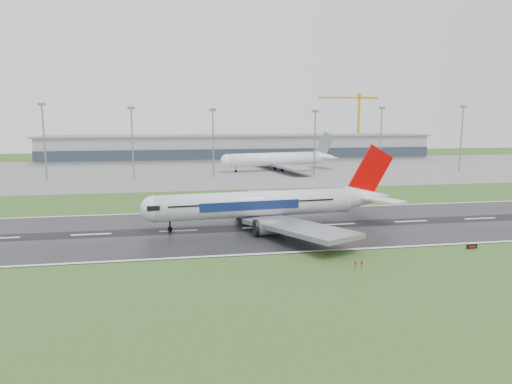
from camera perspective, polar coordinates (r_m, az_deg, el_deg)
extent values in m
plane|color=#2D501D|center=(118.74, 10.13, -4.01)|extent=(520.00, 520.00, 0.00)
cube|color=black|center=(118.73, 10.13, -3.98)|extent=(400.00, 45.00, 0.10)
cube|color=slate|center=(238.46, -0.08, 2.79)|extent=(400.00, 130.00, 0.08)
cube|color=gray|center=(296.89, -2.04, 5.51)|extent=(240.00, 36.00, 15.00)
cylinder|color=gray|center=(216.15, -24.78, 5.49)|extent=(0.64, 0.64, 31.77)
cylinder|color=gray|center=(209.78, -15.06, 5.73)|extent=(0.64, 0.64, 30.33)
cylinder|color=gray|center=(209.55, -5.33, 5.91)|extent=(0.64, 0.64, 29.63)
cylinder|color=gray|center=(218.49, 7.31, 5.95)|extent=(0.64, 0.64, 29.15)
cylinder|color=gray|center=(230.24, 15.22, 6.07)|extent=(0.64, 0.64, 30.76)
cylinder|color=gray|center=(251.10, 24.11, 5.91)|extent=(0.64, 0.64, 31.50)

